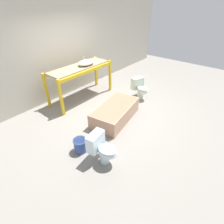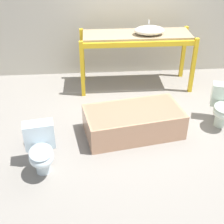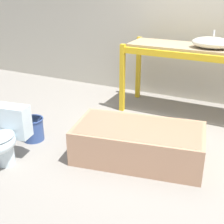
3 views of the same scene
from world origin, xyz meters
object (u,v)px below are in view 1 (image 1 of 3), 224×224
(toilet_near, at_px, (140,88))
(sink_basin, at_px, (86,62))
(bucket_white, at_px, (80,145))
(bathtub_main, at_px, (115,111))
(toilet_far, at_px, (102,148))

(toilet_near, bearing_deg, sink_basin, 144.95)
(toilet_near, distance_m, bucket_white, 2.90)
(sink_basin, xyz_separation_m, toilet_near, (1.00, -1.37, -0.80))
(sink_basin, height_order, bathtub_main, sink_basin)
(sink_basin, xyz_separation_m, bathtub_main, (-0.46, -1.51, -0.91))
(toilet_near, relative_size, toilet_far, 1.02)
(bathtub_main, height_order, bucket_white, bathtub_main)
(bathtub_main, bearing_deg, toilet_near, -4.26)
(bucket_white, bearing_deg, bathtub_main, 6.70)
(bathtub_main, xyz_separation_m, bucket_white, (-1.41, -0.17, -0.08))
(toilet_far, xyz_separation_m, bucket_white, (-0.10, 0.56, -0.19))
(toilet_far, height_order, bucket_white, toilet_far)
(toilet_near, relative_size, bucket_white, 2.17)
(sink_basin, bearing_deg, bucket_white, -138.09)
(bathtub_main, height_order, toilet_near, toilet_near)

